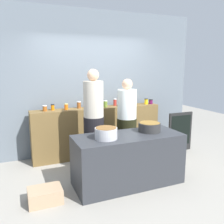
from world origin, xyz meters
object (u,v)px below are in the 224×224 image
(preserve_jar_9, at_px, (125,103))
(preserve_jar_3, at_px, (79,105))
(preserve_jar_11, at_px, (134,102))
(preserve_jar_0, at_px, (45,108))
(cook_in_cap, at_px, (127,126))
(preserve_jar_12, at_px, (146,101))
(cooking_pot_left, at_px, (106,133))
(preserve_jar_10, at_px, (129,102))
(preserve_jar_1, at_px, (53,107))
(bread_crate, at_px, (45,195))
(preserve_jar_5, at_px, (95,104))
(chalkboard_sign, at_px, (180,132))
(preserve_jar_13, at_px, (151,102))
(preserve_jar_4, at_px, (88,104))
(preserve_jar_6, at_px, (106,104))
(preserve_jar_7, at_px, (115,102))
(cooking_pot_center, at_px, (149,127))
(preserve_jar_2, at_px, (66,107))
(preserve_jar_8, at_px, (121,103))
(cook_with_tongs, at_px, (94,127))

(preserve_jar_9, bearing_deg, preserve_jar_3, 174.41)
(preserve_jar_9, height_order, preserve_jar_11, preserve_jar_9)
(preserve_jar_0, distance_m, cook_in_cap, 1.59)
(preserve_jar_12, distance_m, cooking_pot_left, 2.10)
(preserve_jar_10, relative_size, preserve_jar_11, 1.26)
(cooking_pot_left, bearing_deg, cook_in_cap, 47.49)
(preserve_jar_1, height_order, bread_crate, preserve_jar_1)
(preserve_jar_5, relative_size, cook_in_cap, 0.07)
(preserve_jar_10, bearing_deg, chalkboard_sign, -28.13)
(preserve_jar_9, bearing_deg, preserve_jar_0, 178.93)
(preserve_jar_13, bearing_deg, preserve_jar_4, 176.81)
(preserve_jar_4, relative_size, preserve_jar_6, 0.99)
(preserve_jar_9, relative_size, preserve_jar_13, 1.23)
(preserve_jar_7, bearing_deg, chalkboard_sign, -23.06)
(preserve_jar_7, relative_size, preserve_jar_10, 1.17)
(preserve_jar_3, relative_size, bread_crate, 0.30)
(bread_crate, bearing_deg, preserve_jar_4, 53.44)
(cooking_pot_left, height_order, cooking_pot_center, cooking_pot_left)
(preserve_jar_11, bearing_deg, preserve_jar_7, 174.98)
(preserve_jar_3, bearing_deg, preserve_jar_12, -3.12)
(cook_in_cap, bearing_deg, cooking_pot_left, -132.51)
(preserve_jar_1, distance_m, preserve_jar_6, 1.07)
(preserve_jar_6, height_order, preserve_jar_13, preserve_jar_6)
(preserve_jar_0, relative_size, preserve_jar_9, 0.82)
(preserve_jar_0, relative_size, preserve_jar_4, 0.79)
(preserve_jar_2, height_order, chalkboard_sign, preserve_jar_2)
(preserve_jar_0, relative_size, preserve_jar_12, 0.88)
(preserve_jar_5, distance_m, preserve_jar_10, 0.77)
(preserve_jar_0, xyz_separation_m, cooking_pot_center, (1.47, -1.34, -0.19))
(preserve_jar_5, bearing_deg, preserve_jar_7, -0.04)
(preserve_jar_3, xyz_separation_m, preserve_jar_11, (1.23, -0.04, -0.02))
(preserve_jar_12, bearing_deg, preserve_jar_13, -15.11)
(preserve_jar_3, height_order, preserve_jar_8, preserve_jar_3)
(preserve_jar_6, height_order, preserve_jar_12, preserve_jar_6)
(cook_with_tongs, bearing_deg, preserve_jar_0, 132.84)
(preserve_jar_1, bearing_deg, preserve_jar_6, -3.80)
(chalkboard_sign, bearing_deg, preserve_jar_8, 159.36)
(preserve_jar_7, relative_size, preserve_jar_13, 1.41)
(preserve_jar_5, height_order, preserve_jar_10, preserve_jar_10)
(cook_with_tongs, xyz_separation_m, bread_crate, (-0.95, -0.69, -0.72))
(cook_in_cap, bearing_deg, preserve_jar_12, 38.32)
(preserve_jar_0, distance_m, preserve_jar_9, 1.68)
(preserve_jar_5, bearing_deg, preserve_jar_2, -173.62)
(preserve_jar_13, bearing_deg, preserve_jar_1, 177.65)
(chalkboard_sign, bearing_deg, preserve_jar_5, 162.40)
(cook_in_cap, bearing_deg, preserve_jar_8, 74.34)
(preserve_jar_8, bearing_deg, preserve_jar_4, 174.03)
(preserve_jar_1, height_order, cook_with_tongs, cook_with_tongs)
(preserve_jar_2, bearing_deg, preserve_jar_8, -1.74)
(preserve_jar_11, relative_size, preserve_jar_12, 0.83)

